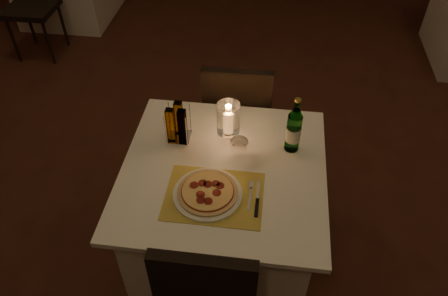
# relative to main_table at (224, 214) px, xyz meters

# --- Properties ---
(floor) EXTENTS (8.00, 10.00, 0.02)m
(floor) POSITION_rel_main_table_xyz_m (0.00, 0.37, -0.38)
(floor) COLOR #482117
(floor) RESTS_ON ground
(main_table) EXTENTS (1.00, 1.00, 0.74)m
(main_table) POSITION_rel_main_table_xyz_m (0.00, 0.00, 0.00)
(main_table) COLOR white
(main_table) RESTS_ON ground
(chair_far) EXTENTS (0.42, 0.42, 0.90)m
(chair_far) POSITION_rel_main_table_xyz_m (-0.00, 0.71, 0.18)
(chair_far) COLOR black
(chair_far) RESTS_ON ground
(placemat) EXTENTS (0.45, 0.34, 0.00)m
(placemat) POSITION_rel_main_table_xyz_m (-0.02, -0.18, 0.37)
(placemat) COLOR gold
(placemat) RESTS_ON main_table
(plate) EXTENTS (0.32, 0.32, 0.01)m
(plate) POSITION_rel_main_table_xyz_m (-0.05, -0.18, 0.38)
(plate) COLOR white
(plate) RESTS_ON placemat
(pizza) EXTENTS (0.28, 0.28, 0.02)m
(pizza) POSITION_rel_main_table_xyz_m (-0.05, -0.18, 0.39)
(pizza) COLOR #D8B77F
(pizza) RESTS_ON plate
(fork) EXTENTS (0.02, 0.18, 0.00)m
(fork) POSITION_rel_main_table_xyz_m (0.14, -0.15, 0.37)
(fork) COLOR silver
(fork) RESTS_ON placemat
(knife) EXTENTS (0.02, 0.22, 0.01)m
(knife) POSITION_rel_main_table_xyz_m (0.18, -0.21, 0.37)
(knife) COLOR black
(knife) RESTS_ON placemat
(tumbler) EXTENTS (0.09, 0.09, 0.09)m
(tumbler) POSITION_rel_main_table_xyz_m (0.06, 0.11, 0.41)
(tumbler) COLOR white
(tumbler) RESTS_ON main_table
(water_bottle) EXTENTS (0.08, 0.08, 0.32)m
(water_bottle) POSITION_rel_main_table_xyz_m (0.33, 0.19, 0.49)
(water_bottle) COLOR #559C54
(water_bottle) RESTS_ON main_table
(hurricane_candle) EXTENTS (0.12, 0.12, 0.23)m
(hurricane_candle) POSITION_rel_main_table_xyz_m (-0.00, 0.21, 0.50)
(hurricane_candle) COLOR white
(hurricane_candle) RESTS_ON main_table
(cruet_caddy) EXTENTS (0.12, 0.12, 0.21)m
(cruet_caddy) POSITION_rel_main_table_xyz_m (-0.26, 0.19, 0.46)
(cruet_caddy) COLOR white
(cruet_caddy) RESTS_ON main_table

